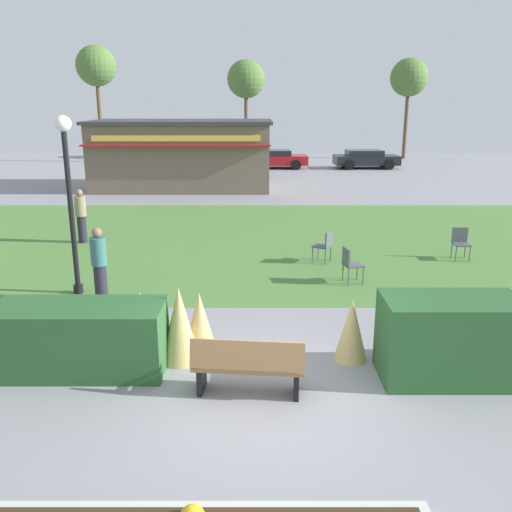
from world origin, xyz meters
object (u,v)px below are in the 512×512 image
parked_car_west_slot (199,158)px  tree_right_bg (406,78)px  cafe_chair_west (458,241)px  cafe_chair_east (347,262)px  tree_center_bg (243,80)px  park_bench (246,366)px  parked_car_east_slot (363,158)px  tree_left_bg (93,67)px  cafe_chair_center (322,244)px  person_strolling (78,216)px  food_kiosk (180,154)px  parked_car_center_slot (272,158)px  person_standing (97,265)px  lamppost_mid (66,184)px  trash_bin (446,339)px

parked_car_west_slot → tree_right_bg: (15.05, 6.38, 5.30)m
cafe_chair_west → cafe_chair_east: same height
tree_center_bg → park_bench: bearing=-89.0°
parked_car_east_slot → tree_left_bg: (-18.49, 4.02, 5.96)m
cafe_chair_center → tree_center_bg: tree_center_bg is taller
person_strolling → parked_car_east_slot: 23.50m
person_strolling → food_kiosk: bearing=-16.6°
cafe_chair_east → parked_car_center_slot: bearing=92.6°
person_strolling → parked_car_center_slot: person_strolling is taller
cafe_chair_east → parked_car_east_slot: 24.27m
park_bench → parked_car_center_slot: size_ratio=0.41×
person_strolling → person_standing: size_ratio=1.00×
person_standing → tree_center_bg: 31.62m
park_bench → parked_car_west_slot: bearing=96.9°
tree_center_bg → lamppost_mid: bearing=-96.3°
food_kiosk → parked_car_west_slot: bearing=89.3°
park_bench → parked_car_east_slot: size_ratio=0.41×
parked_car_west_slot → parked_car_center_slot: bearing=0.0°
cafe_chair_east → person_standing: 5.89m
person_standing → parked_car_west_slot: size_ratio=0.39×
lamppost_mid → parked_car_center_slot: 25.14m
cafe_chair_east → cafe_chair_center: size_ratio=1.00×
parked_car_west_slot → lamppost_mid: bearing=-91.2°
person_strolling → tree_left_bg: tree_left_bg is taller
trash_bin → person_standing: (-6.76, 2.86, 0.48)m
park_bench → lamppost_mid: (-4.03, 4.59, 2.06)m
park_bench → parked_car_east_slot: 30.01m
parked_car_east_slot → tree_right_bg: (4.18, 6.38, 5.30)m
lamppost_mid → parked_car_center_slot: size_ratio=0.95×
tree_center_bg → person_standing: bearing=-95.0°
tree_left_bg → cafe_chair_west: bearing=-56.5°
food_kiosk → parked_car_west_slot: size_ratio=2.10×
food_kiosk → tree_left_bg: (-7.51, 12.46, 4.90)m
park_bench → tree_right_bg: bearing=72.0°
tree_left_bg → tree_center_bg: size_ratio=1.11×
park_bench → parked_car_west_slot: 29.29m
lamppost_mid → trash_bin: lamppost_mid is taller
parked_car_center_slot → parked_car_west_slot: bearing=-180.0°
park_bench → person_standing: size_ratio=1.03×
parked_car_east_slot → cafe_chair_west: bearing=-94.0°
parked_car_center_slot → parked_car_east_slot: 6.03m
person_strolling → tree_center_bg: 26.71m
cafe_chair_west → tree_center_bg: bearing=103.2°
park_bench → cafe_chair_east: (2.41, 5.33, 0.05)m
park_bench → person_standing: person_standing is taller
food_kiosk → tree_center_bg: tree_center_bg is taller
park_bench → tree_right_bg: 37.70m
parked_car_center_slot → tree_left_bg: tree_left_bg is taller
park_bench → cafe_chair_west: 9.49m
cafe_chair_west → tree_left_bg: bearing=123.5°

